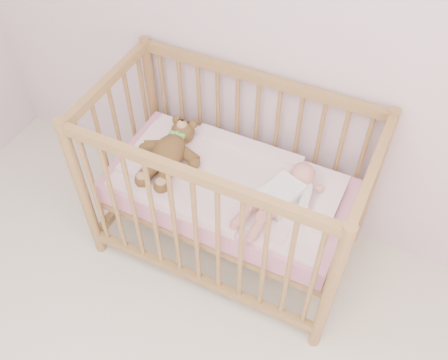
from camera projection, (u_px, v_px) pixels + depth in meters
The scene contains 6 objects.
wall_back at pixel (326, 12), 2.08m from camera, with size 4.00×0.02×2.70m, color silver.
crib at pixel (228, 189), 2.56m from camera, with size 1.36×0.76×1.00m, color olive, non-canonical shape.
mattress at pixel (228, 191), 2.57m from camera, with size 1.22×0.62×0.13m, color pink.
blanket at pixel (228, 181), 2.51m from camera, with size 1.10×0.58×0.06m, color #EBA2B1, non-canonical shape.
baby at pixel (281, 193), 2.36m from camera, with size 0.27×0.56×0.14m, color white, non-canonical shape.
teddy_bear at pixel (169, 152), 2.53m from camera, with size 0.36×0.50×0.14m, color brown, non-canonical shape.
Camera 1 is at (0.43, 0.11, 2.46)m, focal length 40.00 mm.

